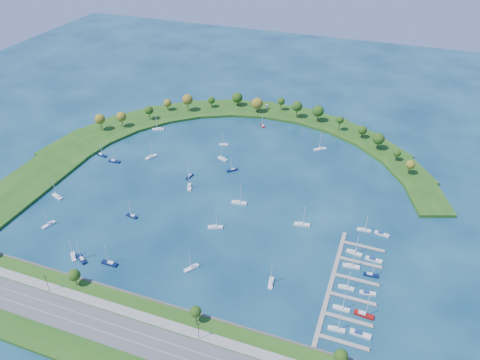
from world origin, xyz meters
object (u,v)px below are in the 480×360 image
(moored_boat_4, at_px, (223,158))
(moored_boat_6, at_px, (224,144))
(moored_boat_2, at_px, (263,126))
(moored_boat_10, at_px, (320,149))
(moored_boat_15, at_px, (151,157))
(docked_boat_8, at_px, (354,252))
(docked_boat_7, at_px, (371,274))
(docked_boat_0, at_px, (336,329))
(moored_boat_7, at_px, (189,187))
(moored_boat_11, at_px, (102,155))
(docked_boat_5, at_px, (368,293))
(moored_boat_20, at_px, (110,263))
(moored_boat_17, at_px, (232,170))
(docked_boat_9, at_px, (374,260))
(docked_boat_3, at_px, (364,314))
(docked_boat_10, at_px, (364,230))
(moored_boat_8, at_px, (158,129))
(docked_boat_11, at_px, (382,234))
(moored_boat_5, at_px, (81,259))
(moored_boat_12, at_px, (271,283))
(docked_boat_4, at_px, (346,287))
(docked_boat_2, at_px, (341,308))
(moored_boat_3, at_px, (239,202))
(docked_boat_1, at_px, (360,334))
(harbor_tower, at_px, (267,107))
(moored_boat_21, at_px, (192,268))
(moored_boat_19, at_px, (57,196))
(moored_boat_9, at_px, (215,227))
(dock_system, at_px, (346,287))
(moored_boat_1, at_px, (73,256))
(moored_boat_13, at_px, (114,161))

(moored_boat_4, relative_size, moored_boat_6, 1.19)
(moored_boat_2, height_order, moored_boat_10, moored_boat_10)
(moored_boat_15, height_order, docked_boat_8, moored_boat_15)
(docked_boat_7, bearing_deg, docked_boat_0, -108.94)
(moored_boat_7, height_order, moored_boat_11, moored_boat_7)
(docked_boat_5, bearing_deg, moored_boat_20, -177.60)
(docked_boat_0, bearing_deg, moored_boat_6, 124.83)
(moored_boat_17, bearing_deg, docked_boat_9, 106.82)
(moored_boat_10, relative_size, docked_boat_3, 1.01)
(moored_boat_20, xyz_separation_m, docked_boat_9, (129.98, 50.75, -0.28))
(docked_boat_10, bearing_deg, moored_boat_7, 172.67)
(moored_boat_6, bearing_deg, docked_boat_9, 127.67)
(moored_boat_8, height_order, docked_boat_11, moored_boat_8)
(moored_boat_10, bearing_deg, moored_boat_20, 27.05)
(moored_boat_5, height_order, moored_boat_12, moored_boat_5)
(moored_boat_10, distance_m, docked_boat_4, 136.84)
(docked_boat_3, bearing_deg, docked_boat_2, -175.24)
(moored_boat_3, bearing_deg, moored_boat_12, -65.75)
(moored_boat_15, distance_m, docked_boat_10, 157.80)
(moored_boat_2, distance_m, moored_boat_7, 100.96)
(moored_boat_5, bearing_deg, moored_boat_7, -76.40)
(moored_boat_17, distance_m, docked_boat_1, 147.70)
(moored_boat_3, bearing_deg, moored_boat_5, -138.45)
(moored_boat_8, bearing_deg, docked_boat_4, 121.42)
(harbor_tower, relative_size, docked_boat_4, 0.37)
(moored_boat_5, distance_m, docked_boat_3, 146.55)
(moored_boat_21, bearing_deg, moored_boat_6, -131.62)
(moored_boat_15, bearing_deg, moored_boat_19, -179.30)
(moored_boat_12, xyz_separation_m, docked_boat_8, (35.74, 36.61, 0.02))
(moored_boat_4, height_order, docked_boat_2, moored_boat_4)
(moored_boat_15, distance_m, docked_boat_2, 177.83)
(harbor_tower, distance_m, moored_boat_2, 28.84)
(moored_boat_9, relative_size, docked_boat_10, 1.10)
(moored_boat_7, distance_m, moored_boat_9, 44.83)
(moored_boat_2, bearing_deg, docked_boat_8, 176.33)
(moored_boat_10, bearing_deg, dock_system, 71.05)
(moored_boat_5, distance_m, moored_boat_12, 101.30)
(moored_boat_6, distance_m, docked_boat_10, 130.10)
(moored_boat_1, distance_m, moored_boat_15, 106.25)
(moored_boat_10, bearing_deg, moored_boat_11, -12.88)
(moored_boat_8, height_order, docked_boat_1, moored_boat_8)
(harbor_tower, height_order, moored_boat_6, moored_boat_6)
(moored_boat_2, relative_size, moored_boat_6, 0.95)
(moored_boat_12, distance_m, moored_boat_13, 156.75)
(moored_boat_2, relative_size, moored_boat_9, 0.74)
(moored_boat_19, distance_m, docked_boat_11, 199.69)
(moored_boat_8, distance_m, docked_boat_10, 184.75)
(dock_system, distance_m, moored_boat_7, 121.70)
(harbor_tower, height_order, docked_boat_2, docked_boat_2)
(docked_boat_10, bearing_deg, harbor_tower, 122.13)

